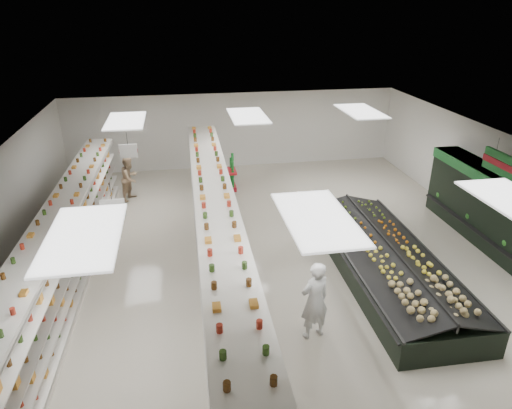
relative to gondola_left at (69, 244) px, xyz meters
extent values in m
plane|color=beige|center=(5.34, -0.02, -0.95)|extent=(16.00, 16.00, 0.00)
cube|color=white|center=(5.34, -0.02, 2.25)|extent=(14.00, 16.00, 0.02)
cube|color=white|center=(5.34, 7.98, 0.65)|extent=(14.00, 0.02, 3.20)
cube|color=white|center=(12.34, -0.02, 0.65)|extent=(0.02, 16.00, 3.20)
cube|color=black|center=(11.64, -1.52, -0.40)|extent=(0.55, 7.80, 0.15)
cube|color=white|center=(1.54, -2.02, 1.80)|extent=(0.50, 0.06, 0.40)
cube|color=#A3121E|center=(1.54, -2.02, 1.80)|extent=(0.52, 0.02, 0.12)
cylinder|color=black|center=(1.54, -2.02, 2.10)|extent=(0.01, 0.01, 0.50)
cube|color=white|center=(1.54, 1.98, 1.80)|extent=(0.50, 0.06, 0.40)
cube|color=#A3121E|center=(1.54, 1.98, 1.80)|extent=(0.52, 0.02, 0.12)
cylinder|color=black|center=(1.54, 1.98, 2.10)|extent=(0.01, 0.01, 0.50)
cylinder|color=black|center=(11.59, -0.32, 2.10)|extent=(0.01, 0.01, 0.50)
cube|color=white|center=(0.00, 0.00, -0.89)|extent=(1.15, 11.89, 0.12)
cube|color=white|center=(0.00, 0.00, 0.04)|extent=(0.32, 11.87, 1.98)
cube|color=white|center=(0.00, 0.00, 1.07)|extent=(1.15, 11.89, 0.08)
cube|color=beige|center=(-0.23, 0.01, -0.77)|extent=(0.70, 11.78, 0.03)
cube|color=beige|center=(-0.23, 0.01, -0.33)|extent=(0.70, 11.78, 0.03)
cube|color=beige|center=(-0.23, 0.01, 0.10)|extent=(0.70, 11.78, 0.03)
cube|color=beige|center=(-0.23, 0.01, 0.53)|extent=(0.70, 11.78, 0.03)
cube|color=beige|center=(-0.23, 0.01, 0.97)|extent=(0.70, 11.78, 0.03)
cube|color=beige|center=(0.23, -0.01, -0.77)|extent=(0.70, 11.78, 0.03)
cube|color=beige|center=(0.23, -0.01, -0.33)|extent=(0.70, 11.78, 0.03)
cube|color=beige|center=(0.23, -0.01, 0.10)|extent=(0.70, 11.78, 0.03)
cube|color=beige|center=(0.23, -0.01, 0.53)|extent=(0.70, 11.78, 0.03)
cube|color=beige|center=(0.23, -0.01, 0.97)|extent=(0.70, 11.78, 0.03)
cube|color=white|center=(3.77, -0.59, -0.88)|extent=(1.22, 13.47, 0.13)
cube|color=white|center=(3.77, -0.59, 0.18)|extent=(0.28, 13.46, 2.24)
cube|color=white|center=(3.77, -0.59, 1.34)|extent=(1.22, 13.47, 0.09)
cube|color=beige|center=(3.51, -0.59, -0.74)|extent=(0.70, 13.35, 0.03)
cube|color=beige|center=(3.51, -0.59, -0.25)|extent=(0.70, 13.35, 0.03)
cube|color=beige|center=(3.51, -0.59, 0.24)|extent=(0.70, 13.35, 0.03)
cube|color=beige|center=(3.51, -0.59, 0.73)|extent=(0.70, 13.35, 0.03)
cube|color=beige|center=(3.51, -0.59, 1.22)|extent=(0.70, 13.35, 0.03)
cube|color=beige|center=(4.03, -0.60, -0.74)|extent=(0.70, 13.35, 0.03)
cube|color=beige|center=(4.03, -0.60, -0.25)|extent=(0.70, 13.35, 0.03)
cube|color=beige|center=(4.03, -0.60, 0.24)|extent=(0.70, 13.35, 0.03)
cube|color=beige|center=(4.03, -0.60, 0.73)|extent=(0.70, 13.35, 0.03)
cube|color=beige|center=(4.03, -0.60, 1.22)|extent=(0.70, 13.35, 0.03)
cube|color=black|center=(8.16, -1.45, -0.61)|extent=(2.41, 6.70, 0.67)
cube|color=#262626|center=(7.06, -1.43, -0.26)|extent=(0.18, 6.66, 0.06)
cube|color=#262626|center=(9.26, -1.47, -0.26)|extent=(0.18, 6.66, 0.06)
cube|color=black|center=(7.57, -1.44, -0.17)|extent=(1.35, 6.58, 0.34)
cube|color=black|center=(8.75, -1.46, -0.17)|extent=(1.35, 6.58, 0.34)
cube|color=#262626|center=(8.16, -1.45, -0.07)|extent=(0.17, 6.56, 0.24)
cube|color=#A3121E|center=(4.52, 5.30, -0.86)|extent=(1.05, 0.70, 0.17)
cube|color=red|center=(4.52, 5.30, -0.20)|extent=(1.09, 0.74, 0.09)
imported|color=white|center=(5.59, -3.42, -0.02)|extent=(0.77, 0.61, 1.84)
imported|color=#937C5A|center=(1.14, 4.98, -0.13)|extent=(0.80, 0.93, 1.63)
camera|label=1|loc=(3.02, -11.04, 5.77)|focal=32.00mm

